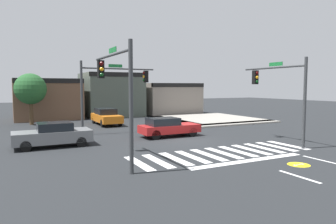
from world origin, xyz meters
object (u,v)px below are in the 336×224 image
car_gray (53,135)px  car_red (168,127)px  traffic_signal_southwest (115,81)px  car_orange (106,117)px  traffic_signal_southeast (280,86)px  roadside_tree (30,89)px  traffic_signal_northwest (112,84)px

car_gray → car_red: bearing=1.1°
car_gray → traffic_signal_southwest: bearing=-68.8°
car_gray → car_orange: 10.77m
traffic_signal_southeast → roadside_tree: size_ratio=1.10×
car_red → car_gray: (-7.86, -0.15, 0.02)m
traffic_signal_southwest → car_orange: traffic_signal_southwest is taller
traffic_signal_southwest → roadside_tree: size_ratio=1.14×
traffic_signal_southeast → car_gray: bearing=67.4°
traffic_signal_southwest → car_gray: traffic_signal_southwest is taller
traffic_signal_southwest → traffic_signal_southeast: bearing=-89.0°
traffic_signal_northwest → car_orange: size_ratio=1.28×
traffic_signal_southwest → car_red: traffic_signal_southwest is taller
car_gray → car_orange: car_orange is taller
traffic_signal_northwest → car_red: 5.68m
traffic_signal_northwest → car_orange: 6.09m
traffic_signal_southeast → car_red: (-5.09, 5.55, -2.95)m
traffic_signal_northwest → roadside_tree: bearing=122.1°
traffic_signal_southeast → car_orange: traffic_signal_southeast is taller
roadside_tree → car_red: bearing=-55.7°
car_gray → car_orange: size_ratio=0.96×
roadside_tree → car_orange: bearing=-27.8°
car_red → car_orange: 9.11m
car_gray → roadside_tree: bearing=92.1°
traffic_signal_northwest → traffic_signal_southeast: bearing=-48.9°
car_gray → roadside_tree: (-0.46, 12.36, 2.64)m
traffic_signal_northwest → roadside_tree: traffic_signal_northwest is taller
car_red → roadside_tree: (-8.32, 12.21, 2.66)m
traffic_signal_northwest → car_gray: size_ratio=1.32×
traffic_signal_southeast → roadside_tree: traffic_signal_southeast is taller
traffic_signal_southwest → traffic_signal_northwest: bearing=-16.0°
traffic_signal_southwest → car_orange: bearing=-14.1°
traffic_signal_southwest → car_red: (5.69, 5.74, -3.15)m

